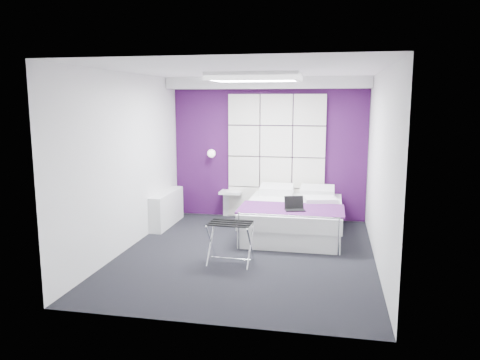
{
  "coord_description": "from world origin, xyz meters",
  "views": [
    {
      "loc": [
        1.17,
        -6.39,
        2.2
      ],
      "look_at": [
        -0.17,
        0.35,
        1.02
      ],
      "focal_mm": 35.0,
      "sensor_mm": 36.0,
      "label": 1
    }
  ],
  "objects_px": {
    "nightstand": "(231,192)",
    "laptop": "(295,207)",
    "bed": "(293,217)",
    "radiator": "(167,209)",
    "wall_lamp": "(212,153)",
    "luggage_rack": "(231,243)"
  },
  "relations": [
    {
      "from": "nightstand",
      "to": "laptop",
      "type": "bearing_deg",
      "value": -47.51
    },
    {
      "from": "bed",
      "to": "laptop",
      "type": "xyz_separation_m",
      "value": [
        0.07,
        -0.58,
        0.31
      ]
    },
    {
      "from": "laptop",
      "to": "bed",
      "type": "bearing_deg",
      "value": 80.52
    },
    {
      "from": "radiator",
      "to": "bed",
      "type": "distance_m",
      "value": 2.26
    },
    {
      "from": "wall_lamp",
      "to": "nightstand",
      "type": "relative_size",
      "value": 0.37
    },
    {
      "from": "wall_lamp",
      "to": "nightstand",
      "type": "xyz_separation_m",
      "value": [
        0.37,
        -0.04,
        -0.73
      ]
    },
    {
      "from": "bed",
      "to": "radiator",
      "type": "bearing_deg",
      "value": 176.6
    },
    {
      "from": "wall_lamp",
      "to": "laptop",
      "type": "xyz_separation_m",
      "value": [
        1.69,
        -1.48,
        -0.62
      ]
    },
    {
      "from": "radiator",
      "to": "laptop",
      "type": "relative_size",
      "value": 4.12
    },
    {
      "from": "nightstand",
      "to": "radiator",
      "type": "bearing_deg",
      "value": -144.51
    },
    {
      "from": "bed",
      "to": "nightstand",
      "type": "height_order",
      "value": "bed"
    },
    {
      "from": "radiator",
      "to": "nightstand",
      "type": "relative_size",
      "value": 2.96
    },
    {
      "from": "bed",
      "to": "luggage_rack",
      "type": "xyz_separation_m",
      "value": [
        -0.72,
        -1.57,
        -0.0
      ]
    },
    {
      "from": "bed",
      "to": "luggage_rack",
      "type": "bearing_deg",
      "value": -114.69
    },
    {
      "from": "nightstand",
      "to": "luggage_rack",
      "type": "bearing_deg",
      "value": -77.76
    },
    {
      "from": "wall_lamp",
      "to": "nightstand",
      "type": "bearing_deg",
      "value": -6.17
    },
    {
      "from": "bed",
      "to": "laptop",
      "type": "bearing_deg",
      "value": -83.48
    },
    {
      "from": "luggage_rack",
      "to": "laptop",
      "type": "bearing_deg",
      "value": 53.72
    },
    {
      "from": "luggage_rack",
      "to": "radiator",
      "type": "bearing_deg",
      "value": 134.27
    },
    {
      "from": "wall_lamp",
      "to": "radiator",
      "type": "bearing_deg",
      "value": -130.1
    },
    {
      "from": "wall_lamp",
      "to": "radiator",
      "type": "xyz_separation_m",
      "value": [
        -0.64,
        -0.76,
        -0.92
      ]
    },
    {
      "from": "nightstand",
      "to": "wall_lamp",
      "type": "bearing_deg",
      "value": 173.83
    }
  ]
}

